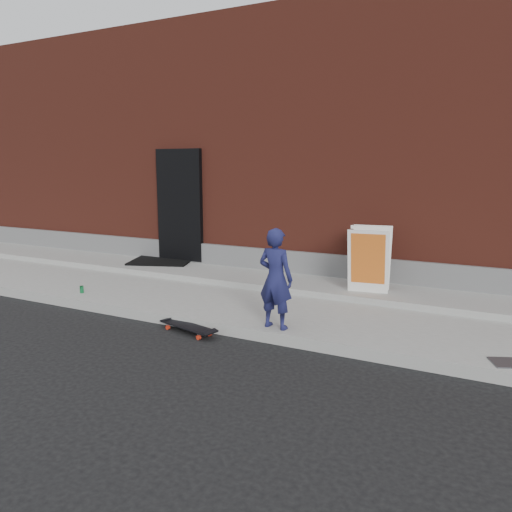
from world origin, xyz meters
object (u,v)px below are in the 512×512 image
Objects in this scene: skateboard at (188,327)px; pizza_sign at (369,259)px; child at (276,279)px; soda_can at (82,289)px.

pizza_sign is (1.79, 2.36, 0.68)m from skateboard.
soda_can is (-3.55, 0.15, -0.59)m from child.
skateboard is 0.89× the size of pizza_sign.
skateboard is 7.85× the size of soda_can.
soda_can reaches higher than skateboard.
pizza_sign is 8.78× the size of soda_can.
child reaches higher than pizza_sign.
child is at bearing -108.04° from pizza_sign.
child is at bearing -2.45° from soda_can.
child is 1.37m from skateboard.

